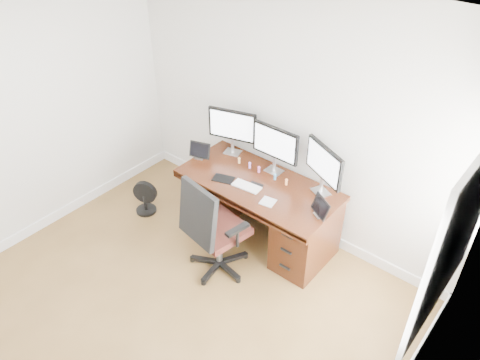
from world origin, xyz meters
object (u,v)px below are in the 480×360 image
Objects in this scene: office_chair at (215,242)px; monitor_center at (275,144)px; floor_fan at (145,198)px; keyboard at (247,186)px; desk at (259,207)px.

monitor_center reaches higher than office_chair.
floor_fan is at bearing -148.91° from monitor_center.
floor_fan is at bearing -177.96° from office_chair.
desk is at bearing 67.58° from keyboard.
monitor_center is (-0.00, 0.24, 0.68)m from desk.
office_chair is at bearing -94.88° from keyboard.
keyboard is (-0.05, -0.40, -0.33)m from monitor_center.
monitor_center is at bearing 90.00° from desk.
office_chair reaches higher than floor_fan.
office_chair is at bearing -91.52° from monitor_center.
monitor_center reaches higher than desk.
keyboard is (-0.05, -0.17, 0.36)m from desk.
desk is 1.52× the size of office_chair.
monitor_center reaches higher than keyboard.
office_chair is at bearing -92.81° from desk.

